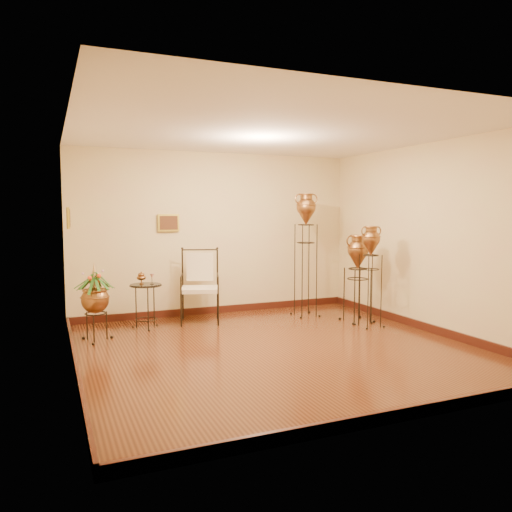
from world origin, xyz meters
name	(u,v)px	position (x,y,z in m)	size (l,w,h in m)	color
ground	(277,348)	(0.00, 0.00, 0.00)	(5.00, 5.00, 0.00)	#5D2E16
room_shell	(277,216)	(-0.01, 0.01, 1.73)	(5.02, 5.02, 2.81)	beige
amphora_tall	(306,253)	(1.33, 1.67, 1.08)	(0.51, 0.51, 2.12)	black
amphora_mid	(370,275)	(1.87, 0.57, 0.80)	(0.47, 0.47, 1.59)	black
amphora_short	(357,278)	(1.90, 0.96, 0.72)	(0.57, 0.57, 1.44)	black
planter_urn	(95,296)	(-2.15, 1.31, 0.63)	(0.79, 0.79, 1.12)	black
armchair	(200,286)	(-0.49, 1.86, 0.59)	(0.82, 0.79, 1.18)	black
side_table	(146,305)	(-1.37, 1.80, 0.36)	(0.62, 0.62, 0.86)	black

